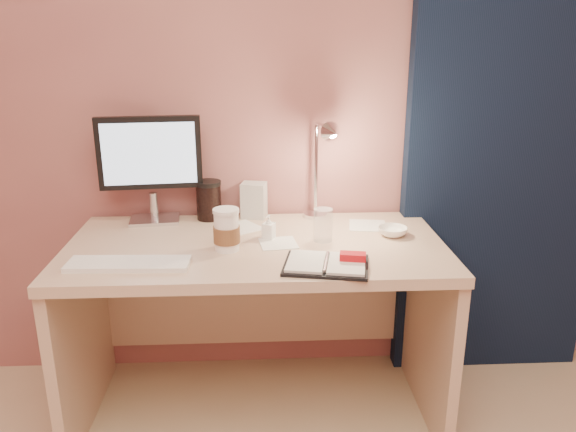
{
  "coord_description": "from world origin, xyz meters",
  "views": [
    {
      "loc": [
        0.02,
        -0.57,
        1.47
      ],
      "look_at": [
        0.12,
        1.33,
        0.85
      ],
      "focal_mm": 35.0,
      "sensor_mm": 36.0,
      "label": 1
    }
  ],
  "objects_px": {
    "desk": "(257,290)",
    "desk_lamp": "(312,161)",
    "lotion_bottle": "(269,227)",
    "coffee_cup": "(227,231)",
    "product_box": "(254,200)",
    "keyboard": "(129,264)",
    "bowl": "(393,231)",
    "clear_cup": "(323,225)",
    "planner": "(328,264)",
    "dark_jar": "(209,202)",
    "monitor": "(150,160)"
  },
  "relations": [
    {
      "from": "planner",
      "to": "desk_lamp",
      "type": "distance_m",
      "value": 0.5
    },
    {
      "from": "monitor",
      "to": "dark_jar",
      "type": "height_order",
      "value": "monitor"
    },
    {
      "from": "desk",
      "to": "clear_cup",
      "type": "distance_m",
      "value": 0.39
    },
    {
      "from": "monitor",
      "to": "clear_cup",
      "type": "bearing_deg",
      "value": -27.14
    },
    {
      "from": "bowl",
      "to": "dark_jar",
      "type": "distance_m",
      "value": 0.76
    },
    {
      "from": "clear_cup",
      "to": "bowl",
      "type": "height_order",
      "value": "clear_cup"
    },
    {
      "from": "desk",
      "to": "desk_lamp",
      "type": "relative_size",
      "value": 3.29
    },
    {
      "from": "dark_jar",
      "to": "desk_lamp",
      "type": "xyz_separation_m",
      "value": [
        0.42,
        -0.1,
        0.19
      ]
    },
    {
      "from": "coffee_cup",
      "to": "desk_lamp",
      "type": "distance_m",
      "value": 0.46
    },
    {
      "from": "keyboard",
      "to": "lotion_bottle",
      "type": "distance_m",
      "value": 0.53
    },
    {
      "from": "dark_jar",
      "to": "lotion_bottle",
      "type": "bearing_deg",
      "value": -46.4
    },
    {
      "from": "clear_cup",
      "to": "lotion_bottle",
      "type": "height_order",
      "value": "clear_cup"
    },
    {
      "from": "monitor",
      "to": "lotion_bottle",
      "type": "distance_m",
      "value": 0.56
    },
    {
      "from": "desk",
      "to": "product_box",
      "type": "distance_m",
      "value": 0.38
    },
    {
      "from": "keyboard",
      "to": "desk_lamp",
      "type": "distance_m",
      "value": 0.8
    },
    {
      "from": "product_box",
      "to": "lotion_bottle",
      "type": "bearing_deg",
      "value": -65.4
    },
    {
      "from": "coffee_cup",
      "to": "clear_cup",
      "type": "xyz_separation_m",
      "value": [
        0.35,
        0.08,
        -0.01
      ]
    },
    {
      "from": "clear_cup",
      "to": "desk",
      "type": "bearing_deg",
      "value": 166.6
    },
    {
      "from": "planner",
      "to": "coffee_cup",
      "type": "height_order",
      "value": "coffee_cup"
    },
    {
      "from": "keyboard",
      "to": "product_box",
      "type": "height_order",
      "value": "product_box"
    },
    {
      "from": "desk",
      "to": "dark_jar",
      "type": "relative_size",
      "value": 9.6
    },
    {
      "from": "keyboard",
      "to": "coffee_cup",
      "type": "height_order",
      "value": "coffee_cup"
    },
    {
      "from": "planner",
      "to": "lotion_bottle",
      "type": "xyz_separation_m",
      "value": [
        -0.19,
        0.28,
        0.04
      ]
    },
    {
      "from": "desk",
      "to": "clear_cup",
      "type": "relative_size",
      "value": 11.32
    },
    {
      "from": "keyboard",
      "to": "bowl",
      "type": "relative_size",
      "value": 3.66
    },
    {
      "from": "monitor",
      "to": "planner",
      "type": "xyz_separation_m",
      "value": [
        0.66,
        -0.51,
        -0.25
      ]
    },
    {
      "from": "planner",
      "to": "clear_cup",
      "type": "distance_m",
      "value": 0.25
    },
    {
      "from": "product_box",
      "to": "keyboard",
      "type": "bearing_deg",
      "value": -116.81
    },
    {
      "from": "desk",
      "to": "keyboard",
      "type": "bearing_deg",
      "value": -147.57
    },
    {
      "from": "bowl",
      "to": "desk_lamp",
      "type": "height_order",
      "value": "desk_lamp"
    },
    {
      "from": "monitor",
      "to": "clear_cup",
      "type": "xyz_separation_m",
      "value": [
        0.67,
        -0.26,
        -0.2
      ]
    },
    {
      "from": "monitor",
      "to": "keyboard",
      "type": "xyz_separation_m",
      "value": [
        -0.01,
        -0.47,
        -0.25
      ]
    },
    {
      "from": "clear_cup",
      "to": "planner",
      "type": "bearing_deg",
      "value": -92.13
    },
    {
      "from": "desk",
      "to": "planner",
      "type": "relative_size",
      "value": 4.48
    },
    {
      "from": "monitor",
      "to": "dark_jar",
      "type": "xyz_separation_m",
      "value": [
        0.22,
        0.02,
        -0.19
      ]
    },
    {
      "from": "planner",
      "to": "monitor",
      "type": "bearing_deg",
      "value": 153.34
    },
    {
      "from": "product_box",
      "to": "dark_jar",
      "type": "bearing_deg",
      "value": -163.77
    },
    {
      "from": "planner",
      "to": "product_box",
      "type": "height_order",
      "value": "product_box"
    },
    {
      "from": "coffee_cup",
      "to": "product_box",
      "type": "distance_m",
      "value": 0.39
    },
    {
      "from": "planner",
      "to": "lotion_bottle",
      "type": "height_order",
      "value": "lotion_bottle"
    },
    {
      "from": "desk",
      "to": "lotion_bottle",
      "type": "relative_size",
      "value": 15.04
    },
    {
      "from": "dark_jar",
      "to": "keyboard",
      "type": "bearing_deg",
      "value": -114.92
    },
    {
      "from": "coffee_cup",
      "to": "product_box",
      "type": "bearing_deg",
      "value": 75.73
    },
    {
      "from": "monitor",
      "to": "coffee_cup",
      "type": "xyz_separation_m",
      "value": [
        0.32,
        -0.34,
        -0.19
      ]
    },
    {
      "from": "desk",
      "to": "coffee_cup",
      "type": "height_order",
      "value": "coffee_cup"
    },
    {
      "from": "keyboard",
      "to": "bowl",
      "type": "height_order",
      "value": "bowl"
    },
    {
      "from": "desk",
      "to": "lotion_bottle",
      "type": "distance_m",
      "value": 0.28
    },
    {
      "from": "desk",
      "to": "product_box",
      "type": "height_order",
      "value": "product_box"
    },
    {
      "from": "desk",
      "to": "dark_jar",
      "type": "distance_m",
      "value": 0.42
    },
    {
      "from": "clear_cup",
      "to": "product_box",
      "type": "bearing_deg",
      "value": 131.2
    }
  ]
}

